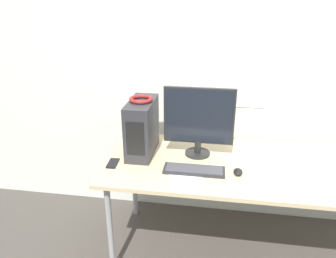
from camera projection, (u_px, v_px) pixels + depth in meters
wall_back at (254, 62)px, 2.49m from camera, size 8.00×0.07×2.70m
desk at (251, 171)px, 2.25m from camera, size 2.01×0.82×0.76m
pc_tower at (142, 127)px, 2.33m from camera, size 0.17×0.40×0.39m
headphones at (141, 99)px, 2.25m from camera, size 0.17×0.17×0.03m
monitor_main at (199, 120)px, 2.27m from camera, size 0.49×0.18×0.50m
keyboard at (194, 170)px, 2.14m from camera, size 0.40×0.13×0.02m
mouse at (238, 172)px, 2.11m from camera, size 0.06×0.09×0.03m
cell_phone at (113, 163)px, 2.24m from camera, size 0.07×0.14×0.01m
paper_sheet_left at (186, 178)px, 2.07m from camera, size 0.27×0.34×0.00m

